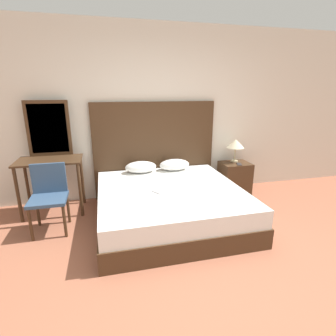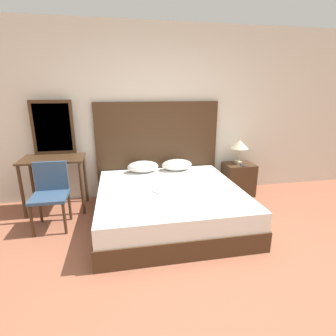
% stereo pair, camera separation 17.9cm
% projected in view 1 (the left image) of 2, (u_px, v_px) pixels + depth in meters
% --- Properties ---
extents(ground_plane, '(16.00, 16.00, 0.00)m').
position_uv_depth(ground_plane, '(203.00, 286.00, 2.40)').
color(ground_plane, '#9E5B42').
extents(wall_back, '(10.00, 0.06, 2.70)m').
position_uv_depth(wall_back, '(152.00, 114.00, 4.21)').
color(wall_back, silver).
rests_on(wall_back, ground_plane).
extents(bed, '(1.89, 1.91, 0.47)m').
position_uv_depth(bed, '(170.00, 204.00, 3.55)').
color(bed, '#422B19').
rests_on(bed, ground_plane).
extents(headboard, '(1.99, 0.05, 1.55)m').
position_uv_depth(headboard, '(155.00, 150.00, 4.31)').
color(headboard, '#422B19').
rests_on(headboard, ground_plane).
extents(pillow_left, '(0.49, 0.28, 0.18)m').
position_uv_depth(pillow_left, '(141.00, 167.00, 4.11)').
color(pillow_left, white).
rests_on(pillow_left, bed).
extents(pillow_right, '(0.49, 0.28, 0.18)m').
position_uv_depth(pillow_right, '(174.00, 165.00, 4.23)').
color(pillow_right, white).
rests_on(pillow_right, bed).
extents(phone_on_bed, '(0.14, 0.16, 0.01)m').
position_uv_depth(phone_on_bed, '(158.00, 192.00, 3.33)').
color(phone_on_bed, '#B7B7BC').
rests_on(phone_on_bed, bed).
extents(nightstand, '(0.48, 0.40, 0.54)m').
position_uv_depth(nightstand, '(234.00, 178.00, 4.50)').
color(nightstand, '#422B19').
rests_on(nightstand, ground_plane).
extents(table_lamp, '(0.29, 0.29, 0.39)m').
position_uv_depth(table_lamp, '(236.00, 144.00, 4.41)').
color(table_lamp, tan).
rests_on(table_lamp, nightstand).
extents(phone_on_nightstand, '(0.12, 0.16, 0.01)m').
position_uv_depth(phone_on_nightstand, '(239.00, 164.00, 4.33)').
color(phone_on_nightstand, '#232328').
rests_on(phone_on_nightstand, nightstand).
extents(vanity_desk, '(0.86, 0.54, 0.79)m').
position_uv_depth(vanity_desk, '(50.00, 170.00, 3.68)').
color(vanity_desk, '#422B19').
rests_on(vanity_desk, ground_plane).
extents(vanity_mirror, '(0.59, 0.03, 0.79)m').
position_uv_depth(vanity_mirror, '(49.00, 129.00, 3.75)').
color(vanity_mirror, '#422B19').
rests_on(vanity_mirror, vanity_desk).
extents(chair, '(0.44, 0.44, 0.84)m').
position_uv_depth(chair, '(49.00, 193.00, 3.27)').
color(chair, '#334C6B').
rests_on(chair, ground_plane).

